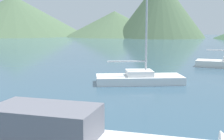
{
  "coord_description": "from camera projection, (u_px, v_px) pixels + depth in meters",
  "views": [
    {
      "loc": [
        4.78,
        -2.02,
        3.6
      ],
      "look_at": [
        0.51,
        14.0,
        1.2
      ],
      "focal_mm": 50.0,
      "sensor_mm": 36.0,
      "label": 1
    }
  ],
  "objects": [
    {
      "name": "hill_west",
      "position": [
        14.0,
        16.0,
        106.57
      ],
      "size": [
        49.23,
        49.23,
        13.5
      ],
      "color": "#4C6647",
      "rests_on": "ground_plane"
    },
    {
      "name": "hill_central",
      "position": [
        114.0,
        24.0,
        97.75
      ],
      "size": [
        31.02,
        31.02,
        7.89
      ],
      "color": "#4C6647",
      "rests_on": "ground_plane"
    },
    {
      "name": "hill_east",
      "position": [
        160.0,
        8.0,
        89.24
      ],
      "size": [
        25.68,
        25.68,
        17.01
      ],
      "color": "#4C6647",
      "rests_on": "ground_plane"
    },
    {
      "name": "sailboat_outer",
      "position": [
        139.0,
        78.0,
        19.4
      ],
      "size": [
        5.74,
        3.74,
        6.76
      ],
      "rotation": [
        0.0,
        0.0,
        0.33
      ],
      "color": "white",
      "rests_on": "ground_plane"
    }
  ]
}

